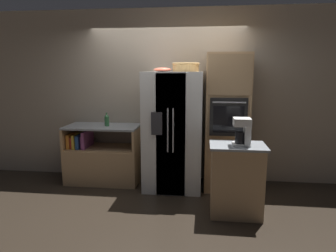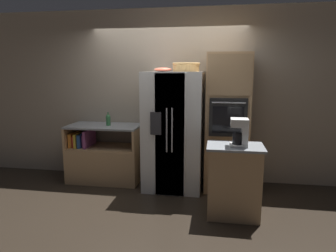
# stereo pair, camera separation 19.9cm
# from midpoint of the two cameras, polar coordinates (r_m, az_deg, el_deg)

# --- Properties ---
(ground_plane) EXTENTS (20.00, 20.00, 0.00)m
(ground_plane) POSITION_cam_midpoint_polar(r_m,az_deg,el_deg) (4.82, -2.10, -11.66)
(ground_plane) COLOR black
(wall_back) EXTENTS (12.00, 0.06, 2.80)m
(wall_back) POSITION_cam_midpoint_polar(r_m,az_deg,el_deg) (5.00, -1.28, 5.71)
(wall_back) COLOR tan
(wall_back) RESTS_ON ground_plane
(counter_left) EXTENTS (1.18, 0.62, 0.94)m
(counter_left) POSITION_cam_midpoint_polar(r_m,az_deg,el_deg) (5.12, -13.40, -6.40)
(counter_left) COLOR tan
(counter_left) RESTS_ON ground_plane
(refrigerator) EXTENTS (0.88, 0.84, 1.80)m
(refrigerator) POSITION_cam_midpoint_polar(r_m,az_deg,el_deg) (4.62, -0.20, -0.92)
(refrigerator) COLOR white
(refrigerator) RESTS_ON ground_plane
(wall_oven) EXTENTS (0.64, 0.72, 2.07)m
(wall_oven) POSITION_cam_midpoint_polar(r_m,az_deg,el_deg) (4.65, 9.85, 0.72)
(wall_oven) COLOR tan
(wall_oven) RESTS_ON ground_plane
(island_counter) EXTENTS (0.69, 0.49, 0.92)m
(island_counter) POSITION_cam_midpoint_polar(r_m,az_deg,el_deg) (3.92, 11.45, -9.99)
(island_counter) COLOR tan
(island_counter) RESTS_ON ground_plane
(wicker_basket) EXTENTS (0.42, 0.42, 0.13)m
(wicker_basket) POSITION_cam_midpoint_polar(r_m,az_deg,el_deg) (4.61, 2.13, 11.21)
(wicker_basket) COLOR tan
(wicker_basket) RESTS_ON refrigerator
(fruit_bowl) EXTENTS (0.27, 0.27, 0.06)m
(fruit_bowl) POSITION_cam_midpoint_polar(r_m,az_deg,el_deg) (4.63, -2.34, 10.69)
(fruit_bowl) COLOR #DB664C
(fruit_bowl) RESTS_ON refrigerator
(bottle_tall) EXTENTS (0.07, 0.07, 0.22)m
(bottle_tall) POSITION_cam_midpoint_polar(r_m,az_deg,el_deg) (4.92, -12.72, 1.13)
(bottle_tall) COLOR #33723F
(bottle_tall) RESTS_ON counter_left
(coffee_maker) EXTENTS (0.21, 0.21, 0.34)m
(coffee_maker) POSITION_cam_midpoint_polar(r_m,az_deg,el_deg) (3.73, 12.71, -0.87)
(coffee_maker) COLOR white
(coffee_maker) RESTS_ON island_counter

